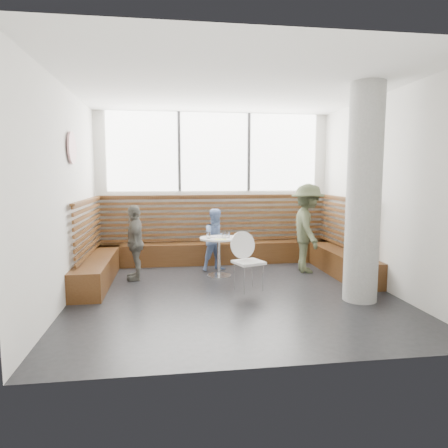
{
  "coord_description": "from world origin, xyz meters",
  "views": [
    {
      "loc": [
        -1.01,
        -6.12,
        1.88
      ],
      "look_at": [
        0.0,
        1.0,
        1.0
      ],
      "focal_mm": 32.0,
      "sensor_mm": 36.0,
      "label": 1
    }
  ],
  "objects": [
    {
      "name": "adult_man",
      "position": [
        1.67,
        1.25,
        0.86
      ],
      "size": [
        0.77,
        1.18,
        1.72
      ],
      "primitive_type": "imported",
      "rotation": [
        0.0,
        0.0,
        1.44
      ],
      "color": "#424830",
      "rests_on": "ground"
    },
    {
      "name": "menu_card",
      "position": [
        -0.08,
        0.89,
        0.74
      ],
      "size": [
        0.21,
        0.16,
        0.0
      ],
      "primitive_type": "cube",
      "rotation": [
        0.0,
        0.0,
        -0.08
      ],
      "color": "#A5C64C",
      "rests_on": "cafe_table"
    },
    {
      "name": "wall_art",
      "position": [
        -2.46,
        0.4,
        2.3
      ],
      "size": [
        0.03,
        0.5,
        0.5
      ],
      "primitive_type": "cylinder",
      "rotation": [
        0.0,
        1.57,
        0.0
      ],
      "color": "white",
      "rests_on": "room"
    },
    {
      "name": "plate_near",
      "position": [
        -0.22,
        1.19,
        0.74
      ],
      "size": [
        0.2,
        0.2,
        0.01
      ],
      "primitive_type": "cylinder",
      "color": "white",
      "rests_on": "cafe_table"
    },
    {
      "name": "child_left",
      "position": [
        -1.6,
        1.13,
        0.68
      ],
      "size": [
        0.39,
        0.82,
        1.36
      ],
      "primitive_type": "imported",
      "rotation": [
        0.0,
        0.0,
        -1.5
      ],
      "color": "#5F5E56",
      "rests_on": "ground"
    },
    {
      "name": "cafe_chair",
      "position": [
        0.28,
        0.21,
        0.56
      ],
      "size": [
        0.46,
        0.45,
        0.96
      ],
      "rotation": [
        0.0,
        0.0,
        0.36
      ],
      "color": "white",
      "rests_on": "ground"
    },
    {
      "name": "concrete_column",
      "position": [
        1.85,
        -0.6,
        1.6
      ],
      "size": [
        0.5,
        0.5,
        3.2
      ],
      "primitive_type": "cylinder",
      "color": "gray",
      "rests_on": "ground"
    },
    {
      "name": "plate_far",
      "position": [
        -0.0,
        1.21,
        0.74
      ],
      "size": [
        0.21,
        0.21,
        0.01
      ],
      "primitive_type": "cylinder",
      "color": "white",
      "rests_on": "cafe_table"
    },
    {
      "name": "cafe_table",
      "position": [
        -0.08,
        1.12,
        0.53
      ],
      "size": [
        0.71,
        0.71,
        0.73
      ],
      "color": "silver",
      "rests_on": "ground"
    },
    {
      "name": "glass_left",
      "position": [
        -0.28,
        1.02,
        0.79
      ],
      "size": [
        0.07,
        0.07,
        0.12
      ],
      "primitive_type": "cylinder",
      "color": "white",
      "rests_on": "cafe_table"
    },
    {
      "name": "booth",
      "position": [
        0.0,
        1.77,
        0.41
      ],
      "size": [
        5.0,
        2.5,
        1.44
      ],
      "color": "#402510",
      "rests_on": "ground"
    },
    {
      "name": "glass_right",
      "position": [
        0.1,
        1.12,
        0.79
      ],
      "size": [
        0.07,
        0.07,
        0.12
      ],
      "primitive_type": "cylinder",
      "color": "white",
      "rests_on": "cafe_table"
    },
    {
      "name": "child_back",
      "position": [
        -0.06,
        1.58,
        0.62
      ],
      "size": [
        0.71,
        0.62,
        1.23
      ],
      "primitive_type": "imported",
      "rotation": [
        0.0,
        0.0,
        0.31
      ],
      "color": "#6982B6",
      "rests_on": "ground"
    },
    {
      "name": "room",
      "position": [
        0.0,
        0.0,
        1.6
      ],
      "size": [
        5.0,
        5.0,
        3.2
      ],
      "color": "silver",
      "rests_on": "ground"
    },
    {
      "name": "glass_mid",
      "position": [
        -0.0,
        1.02,
        0.79
      ],
      "size": [
        0.07,
        0.07,
        0.11
      ],
      "primitive_type": "cylinder",
      "color": "white",
      "rests_on": "cafe_table"
    }
  ]
}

